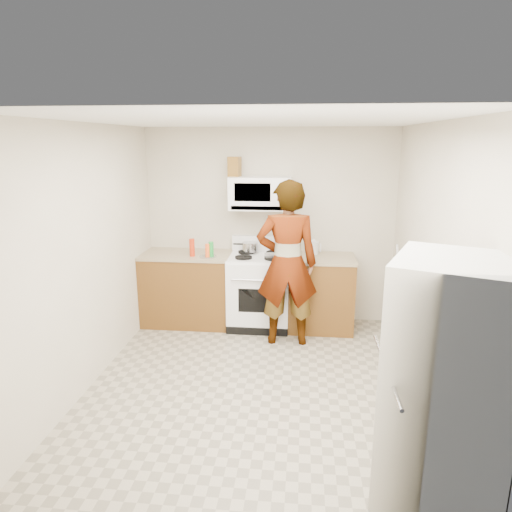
# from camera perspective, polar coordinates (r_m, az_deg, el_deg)

# --- Properties ---
(floor) EXTENTS (3.60, 3.60, 0.00)m
(floor) POSITION_cam_1_polar(r_m,az_deg,el_deg) (4.68, -0.13, -15.68)
(floor) COLOR gray
(floor) RESTS_ON ground
(back_wall) EXTENTS (3.20, 0.02, 2.50)m
(back_wall) POSITION_cam_1_polar(r_m,az_deg,el_deg) (5.94, 1.67, 3.72)
(back_wall) COLOR beige
(back_wall) RESTS_ON floor
(right_wall) EXTENTS (0.02, 3.60, 2.50)m
(right_wall) POSITION_cam_1_polar(r_m,az_deg,el_deg) (4.34, 21.25, -1.23)
(right_wall) COLOR beige
(right_wall) RESTS_ON floor
(cabinet_left) EXTENTS (1.12, 0.62, 0.90)m
(cabinet_left) POSITION_cam_1_polar(r_m,az_deg,el_deg) (6.02, -8.55, -4.16)
(cabinet_left) COLOR brown
(cabinet_left) RESTS_ON floor
(counter_left) EXTENTS (1.14, 0.64, 0.03)m
(counter_left) POSITION_cam_1_polar(r_m,az_deg,el_deg) (5.89, -8.72, 0.16)
(counter_left) COLOR #998D67
(counter_left) RESTS_ON cabinet_left
(cabinet_right) EXTENTS (0.80, 0.62, 0.90)m
(cabinet_right) POSITION_cam_1_polar(r_m,az_deg,el_deg) (5.84, 8.08, -4.72)
(cabinet_right) COLOR brown
(cabinet_right) RESTS_ON floor
(counter_right) EXTENTS (0.82, 0.64, 0.03)m
(counter_right) POSITION_cam_1_polar(r_m,az_deg,el_deg) (5.71, 8.24, -0.27)
(counter_right) COLOR #998D67
(counter_right) RESTS_ON cabinet_right
(gas_range) EXTENTS (0.76, 0.65, 1.13)m
(gas_range) POSITION_cam_1_polar(r_m,az_deg,el_deg) (5.84, 0.41, -4.20)
(gas_range) COLOR white
(gas_range) RESTS_ON floor
(microwave) EXTENTS (0.76, 0.38, 0.40)m
(microwave) POSITION_cam_1_polar(r_m,az_deg,el_deg) (5.70, 0.55, 7.86)
(microwave) COLOR white
(microwave) RESTS_ON back_wall
(person) EXTENTS (0.74, 0.52, 1.93)m
(person) POSITION_cam_1_polar(r_m,az_deg,el_deg) (5.23, 3.89, -0.98)
(person) COLOR tan
(person) RESTS_ON floor
(fridge) EXTENTS (0.91, 0.91, 1.70)m
(fridge) POSITION_cam_1_polar(r_m,az_deg,el_deg) (3.07, 22.84, -15.91)
(fridge) COLOR silver
(fridge) RESTS_ON floor
(kettle) EXTENTS (0.14, 0.14, 0.16)m
(kettle) POSITION_cam_1_polar(r_m,az_deg,el_deg) (5.83, 7.20, 1.05)
(kettle) COLOR silver
(kettle) RESTS_ON counter_right
(jug) EXTENTS (0.16, 0.16, 0.24)m
(jug) POSITION_cam_1_polar(r_m,az_deg,el_deg) (5.75, -2.71, 11.10)
(jug) COLOR brown
(jug) RESTS_ON microwave
(saucepan) EXTENTS (0.24, 0.24, 0.11)m
(saucepan) POSITION_cam_1_polar(r_m,az_deg,el_deg) (5.85, -0.77, 1.14)
(saucepan) COLOR #AAAAAF
(saucepan) RESTS_ON gas_range
(tray) EXTENTS (0.27, 0.20, 0.05)m
(tray) POSITION_cam_1_polar(r_m,az_deg,el_deg) (5.61, 2.41, 0.01)
(tray) COLOR white
(tray) RESTS_ON gas_range
(bottle_spray) EXTENTS (0.08, 0.08, 0.22)m
(bottle_spray) POSITION_cam_1_polar(r_m,az_deg,el_deg) (5.71, -8.00, 1.05)
(bottle_spray) COLOR red
(bottle_spray) RESTS_ON counter_left
(bottle_hot_sauce) EXTENTS (0.06, 0.06, 0.17)m
(bottle_hot_sauce) POSITION_cam_1_polar(r_m,az_deg,el_deg) (5.64, -6.08, 0.67)
(bottle_hot_sauce) COLOR #FF591C
(bottle_hot_sauce) RESTS_ON counter_left
(bottle_green_cap) EXTENTS (0.08, 0.08, 0.19)m
(bottle_green_cap) POSITION_cam_1_polar(r_m,az_deg,el_deg) (5.64, -5.62, 0.82)
(bottle_green_cap) COLOR #1A8F2F
(bottle_green_cap) RESTS_ON counter_left
(pot_lid) EXTENTS (0.22, 0.22, 0.01)m
(pot_lid) POSITION_cam_1_polar(r_m,az_deg,el_deg) (5.67, -6.03, -0.05)
(pot_lid) COLOR silver
(pot_lid) RESTS_ON counter_left
(broom) EXTENTS (0.22, 0.18, 1.19)m
(broom) POSITION_cam_1_polar(r_m,az_deg,el_deg) (5.63, 17.57, -4.37)
(broom) COLOR white
(broom) RESTS_ON floor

